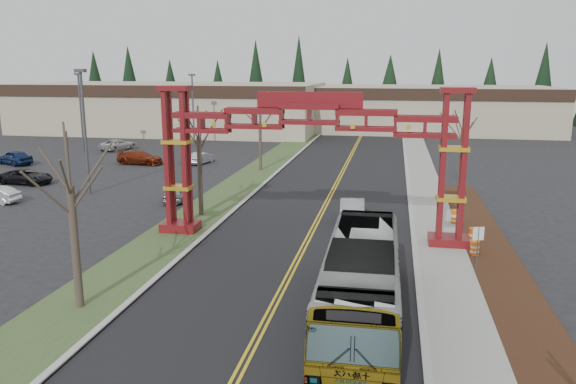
% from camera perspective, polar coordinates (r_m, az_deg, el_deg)
% --- Properties ---
extents(road, '(12.00, 110.00, 0.02)m').
position_cam_1_polar(road, '(40.10, 3.59, -1.81)').
color(road, black).
rests_on(road, ground).
extents(lane_line_left, '(0.12, 100.00, 0.01)m').
position_cam_1_polar(lane_line_left, '(40.11, 3.42, -1.79)').
color(lane_line_left, gold).
rests_on(lane_line_left, road).
extents(lane_line_right, '(0.12, 100.00, 0.01)m').
position_cam_1_polar(lane_line_right, '(40.08, 3.76, -1.80)').
color(lane_line_right, gold).
rests_on(lane_line_right, road).
extents(curb_right, '(0.30, 110.00, 0.15)m').
position_cam_1_polar(curb_right, '(39.83, 12.40, -2.09)').
color(curb_right, '#ACACA7').
rests_on(curb_right, ground).
extents(sidewalk_right, '(2.60, 110.00, 0.14)m').
position_cam_1_polar(sidewalk_right, '(39.91, 14.49, -2.17)').
color(sidewalk_right, gray).
rests_on(sidewalk_right, ground).
extents(landscape_strip, '(2.60, 50.00, 0.12)m').
position_cam_1_polar(landscape_strip, '(26.13, 22.32, -10.64)').
color(landscape_strip, black).
rests_on(landscape_strip, ground).
extents(grass_median, '(4.00, 110.00, 0.08)m').
position_cam_1_polar(grass_median, '(41.79, -7.36, -1.26)').
color(grass_median, '#344C26').
rests_on(grass_median, ground).
extents(curb_left, '(0.30, 110.00, 0.15)m').
position_cam_1_polar(curb_left, '(41.26, -4.92, -1.33)').
color(curb_left, '#ACACA7').
rests_on(curb_left, ground).
extents(gateway_arch, '(18.20, 1.60, 8.90)m').
position_cam_1_polar(gateway_arch, '(32.16, 2.16, 5.48)').
color(gateway_arch, '#5F0C18').
rests_on(gateway_arch, ground).
extents(retail_building_west, '(46.00, 22.30, 7.50)m').
position_cam_1_polar(retail_building_west, '(92.51, -11.52, 8.45)').
color(retail_building_west, '#B6A98B').
rests_on(retail_building_west, ground).
extents(retail_building_east, '(38.00, 20.30, 7.00)m').
position_cam_1_polar(retail_building_east, '(93.89, 14.02, 8.24)').
color(retail_building_east, '#B6A98B').
rests_on(retail_building_east, ground).
extents(conifer_treeline, '(116.10, 5.60, 13.00)m').
position_cam_1_polar(conifer_treeline, '(105.72, 8.39, 10.53)').
color(conifer_treeline, black).
rests_on(conifer_treeline, ground).
extents(transit_bus, '(2.98, 12.09, 3.36)m').
position_cam_1_polar(transit_bus, '(22.57, 7.47, -9.01)').
color(transit_bus, '#A1A2A8').
rests_on(transit_bus, ground).
extents(silver_sedan, '(1.90, 4.60, 1.48)m').
position_cam_1_polar(silver_sedan, '(36.81, 6.53, -2.00)').
color(silver_sedan, '#A5A8AD').
rests_on(silver_sedan, ground).
extents(parked_car_near_a, '(2.36, 3.91, 1.24)m').
position_cam_1_polar(parked_car_near_a, '(43.34, -11.47, -0.12)').
color(parked_car_near_a, '#96989C').
rests_on(parked_car_near_a, ground).
extents(parked_car_near_c, '(4.82, 2.55, 1.29)m').
position_cam_1_polar(parked_car_near_c, '(53.97, -25.07, 1.44)').
color(parked_car_near_c, black).
rests_on(parked_car_near_c, ground).
extents(parked_car_mid_a, '(5.08, 2.45, 1.43)m').
position_cam_1_polar(parked_car_mid_a, '(60.92, -14.80, 3.41)').
color(parked_car_mid_a, maroon).
rests_on(parked_car_mid_a, ground).
extents(parked_car_mid_b, '(4.81, 3.42, 1.52)m').
position_cam_1_polar(parked_car_mid_b, '(65.25, -26.03, 3.18)').
color(parked_car_mid_b, navy).
rests_on(parked_car_mid_b, ground).
extents(parked_car_far_a, '(1.93, 3.90, 1.23)m').
position_cam_1_polar(parked_car_far_a, '(59.97, -8.81, 3.44)').
color(parked_car_far_a, '#B9B9C2').
rests_on(parked_car_far_a, ground).
extents(parked_car_far_b, '(3.57, 5.25, 1.33)m').
position_cam_1_polar(parked_car_far_b, '(72.34, -16.85, 4.63)').
color(parked_car_far_b, silver).
rests_on(parked_car_far_b, ground).
extents(bare_tree_median_near, '(3.34, 3.34, 7.48)m').
position_cam_1_polar(bare_tree_median_near, '(24.21, -21.27, 0.52)').
color(bare_tree_median_near, '#382D26').
rests_on(bare_tree_median_near, ground).
extents(bare_tree_median_mid, '(3.20, 3.20, 7.49)m').
position_cam_1_polar(bare_tree_median_mid, '(37.90, -9.06, 5.42)').
color(bare_tree_median_mid, '#382D26').
rests_on(bare_tree_median_mid, ground).
extents(bare_tree_median_far, '(2.95, 2.95, 6.80)m').
position_cam_1_polar(bare_tree_median_far, '(54.62, -2.86, 7.15)').
color(bare_tree_median_far, '#382D26').
rests_on(bare_tree_median_far, ground).
extents(bare_tree_right_far, '(3.03, 3.03, 7.21)m').
position_cam_1_polar(bare_tree_right_far, '(45.64, 17.36, 5.99)').
color(bare_tree_right_far, '#382D26').
rests_on(bare_tree_right_far, ground).
extents(light_pole_near, '(0.85, 0.43, 9.83)m').
position_cam_1_polar(light_pole_near, '(47.05, -19.98, 6.61)').
color(light_pole_near, '#3F3F44').
rests_on(light_pole_near, ground).
extents(light_pole_mid, '(0.81, 0.40, 9.33)m').
position_cam_1_polar(light_pole_mid, '(71.62, -20.33, 8.13)').
color(light_pole_mid, '#3F3F44').
rests_on(light_pole_mid, ground).
extents(light_pole_far, '(0.79, 0.40, 9.17)m').
position_cam_1_polar(light_pole_far, '(72.98, -9.63, 8.72)').
color(light_pole_far, '#3F3F44').
rests_on(light_pole_far, ground).
extents(street_sign, '(0.54, 0.18, 2.42)m').
position_cam_1_polar(street_sign, '(28.76, 18.73, -4.69)').
color(street_sign, '#3F3F44').
rests_on(street_sign, ground).
extents(barrel_south, '(0.48, 0.48, 0.89)m').
position_cam_1_polar(barrel_south, '(31.78, 18.44, -5.49)').
color(barrel_south, orange).
rests_on(barrel_south, ground).
extents(barrel_mid, '(0.57, 0.57, 1.06)m').
position_cam_1_polar(barrel_mid, '(33.55, 18.32, -4.39)').
color(barrel_mid, orange).
rests_on(barrel_mid, ground).
extents(barrel_north, '(0.55, 0.55, 1.02)m').
position_cam_1_polar(barrel_north, '(37.61, 16.59, -2.51)').
color(barrel_north, orange).
rests_on(barrel_north, ground).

